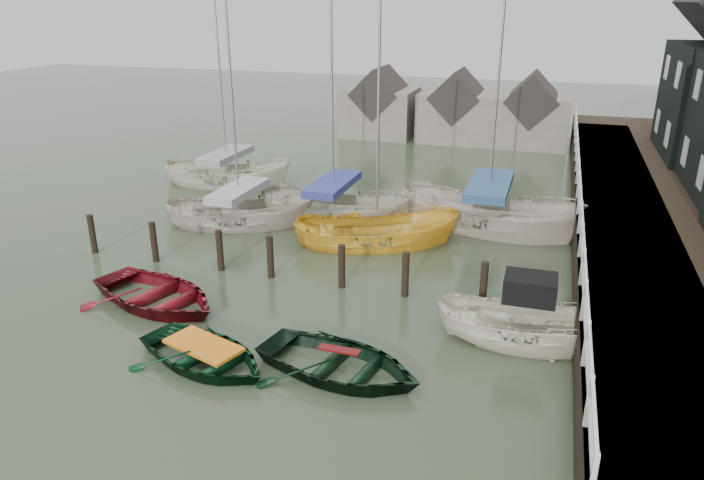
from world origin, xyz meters
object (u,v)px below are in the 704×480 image
(sailboat_a, at_px, (240,223))
(sailboat_e, at_px, (228,184))
(sailboat_c, at_px, (376,243))
(rowboat_red, at_px, (158,305))
(motorboat, at_px, (524,341))
(rowboat_dkgreen, at_px, (340,374))
(sailboat_d, at_px, (486,226))
(rowboat_green, at_px, (205,364))
(sailboat_b, at_px, (333,218))

(sailboat_a, distance_m, sailboat_e, 5.95)
(sailboat_a, bearing_deg, sailboat_c, -111.19)
(rowboat_red, bearing_deg, sailboat_e, 36.78)
(motorboat, height_order, sailboat_a, sailboat_a)
(rowboat_dkgreen, height_order, sailboat_a, sailboat_a)
(rowboat_dkgreen, bearing_deg, sailboat_d, 0.56)
(rowboat_green, distance_m, sailboat_a, 10.26)
(sailboat_a, relative_size, sailboat_b, 0.85)
(motorboat, distance_m, sailboat_d, 8.94)
(rowboat_dkgreen, height_order, sailboat_e, sailboat_e)
(rowboat_red, xyz_separation_m, sailboat_e, (-4.23, 12.05, 0.06))
(rowboat_red, distance_m, motorboat, 10.38)
(rowboat_red, relative_size, rowboat_dkgreen, 1.08)
(rowboat_dkgreen, distance_m, sailboat_b, 11.24)
(motorboat, distance_m, sailboat_a, 12.85)
(motorboat, xyz_separation_m, sailboat_b, (-7.99, 7.78, -0.02))
(rowboat_green, bearing_deg, motorboat, -47.42)
(sailboat_c, relative_size, sailboat_d, 0.83)
(rowboat_red, height_order, sailboat_a, sailboat_a)
(sailboat_d, bearing_deg, sailboat_a, 122.01)
(sailboat_e, bearing_deg, rowboat_red, -167.20)
(rowboat_red, height_order, rowboat_dkgreen, rowboat_red)
(rowboat_green, distance_m, motorboat, 8.09)
(rowboat_green, relative_size, rowboat_dkgreen, 0.90)
(motorboat, xyz_separation_m, sailboat_a, (-11.31, 6.10, -0.02))
(rowboat_green, xyz_separation_m, sailboat_d, (5.39, 12.09, 0.06))
(rowboat_dkgreen, xyz_separation_m, sailboat_c, (-1.50, 8.50, 0.02))
(motorboat, xyz_separation_m, sailboat_c, (-5.59, 5.73, -0.07))
(rowboat_red, bearing_deg, rowboat_green, -111.40)
(rowboat_red, xyz_separation_m, rowboat_green, (2.98, -2.40, 0.00))
(sailboat_b, xyz_separation_m, sailboat_d, (6.02, 0.94, -0.00))
(rowboat_red, bearing_deg, sailboat_a, 25.28)
(rowboat_red, distance_m, sailboat_e, 12.77)
(sailboat_d, bearing_deg, sailboat_b, 115.20)
(sailboat_d, relative_size, sailboat_e, 1.39)
(sailboat_b, bearing_deg, sailboat_a, 121.73)
(rowboat_dkgreen, bearing_deg, sailboat_c, 21.05)
(rowboat_green, distance_m, sailboat_c, 9.27)
(motorboat, bearing_deg, rowboat_dkgreen, 123.54)
(sailboat_a, height_order, sailboat_d, sailboat_d)
(sailboat_e, bearing_deg, motorboat, -133.79)
(motorboat, bearing_deg, sailboat_b, 45.25)
(sailboat_a, height_order, sailboat_c, sailboat_c)
(sailboat_b, relative_size, sailboat_e, 1.30)
(rowboat_green, height_order, sailboat_e, sailboat_e)
(sailboat_b, bearing_deg, sailboat_c, -125.54)
(sailboat_d, bearing_deg, rowboat_red, 155.53)
(motorboat, bearing_deg, sailboat_a, 61.13)
(rowboat_dkgreen, bearing_deg, motorboat, -44.91)
(motorboat, distance_m, sailboat_e, 18.30)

